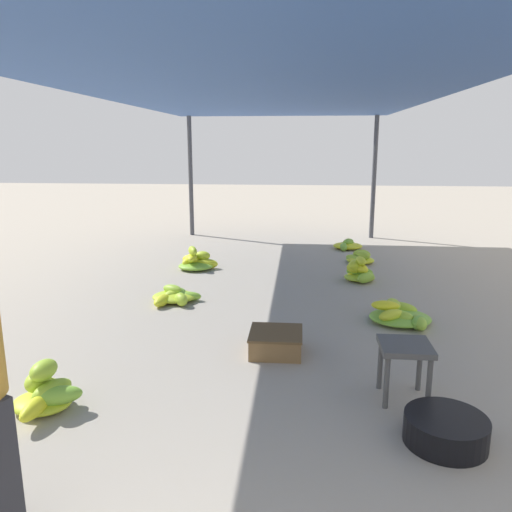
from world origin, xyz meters
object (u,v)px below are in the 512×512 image
Objects in this scene: banana_pile_left_2 at (175,296)px; banana_pile_right_0 at (347,245)px; basin_black at (446,430)px; banana_pile_right_2 at (359,272)px; banana_pile_right_1 at (359,258)px; banana_pile_left_1 at (196,262)px; banana_pile_right_3 at (401,316)px; banana_pile_left_0 at (45,393)px; crate_near at (276,342)px; stool at (405,355)px.

banana_pile_left_2 reaches higher than banana_pile_right_0.
basin_black is 3.53m from banana_pile_right_2.
banana_pile_left_2 is 3.01m from banana_pile_right_1.
banana_pile_right_3 is (2.44, -1.94, -0.03)m from banana_pile_left_1.
banana_pile_right_3 reaches higher than banana_pile_right_1.
banana_pile_left_0 is 2.34m from banana_pile_left_2.
banana_pile_right_1 reaches higher than crate_near.
banana_pile_right_1 is at bearing 83.37° from banana_pile_right_2.
banana_pile_left_0 is 0.98× the size of banana_pile_left_1.
banana_pile_left_1 is 1.49m from banana_pile_left_2.
banana_pile_left_2 reaches higher than basin_black.
banana_pile_right_3 is 1.50× the size of crate_near.
crate_near is at bearing 142.39° from stool.
banana_pile_left_1 is at bearing 122.00° from stool.
stool reaches higher than banana_pile_left_1.
basin_black is (0.15, -0.51, -0.24)m from stool.
banana_pile_right_0 is at bearing 77.38° from crate_near.
stool is at bearing -37.61° from crate_near.
banana_pile_left_0 reaches higher than banana_pile_right_1.
banana_pile_left_0 is 5.90m from banana_pile_right_0.
basin_black is 2.03m from banana_pile_right_3.
basin_black is 0.89× the size of banana_pile_right_2.
banana_pile_left_1 is 1.28× the size of crate_near.
crate_near is (1.18, -1.27, 0.03)m from banana_pile_left_2.
banana_pile_right_2 is (-0.11, 3.53, 0.04)m from basin_black.
banana_pile_left_0 is at bearing -120.09° from banana_pile_right_1.
stool reaches higher than banana_pile_left_0.
banana_pile_right_1 is 3.46m from crate_near.
stool is 1.56m from banana_pile_right_3.
banana_pile_left_2 is 0.83× the size of banana_pile_right_3.
basin_black is at bearing -73.98° from stool.
banana_pile_right_1 is 0.99× the size of crate_near.
banana_pile_left_1 reaches higher than banana_pile_right_1.
stool reaches higher than basin_black.
banana_pile_left_1 is (-2.16, 3.46, -0.22)m from stool.
banana_pile_left_1 is 3.12m from banana_pile_right_3.
banana_pile_right_1 is (0.00, 4.50, -0.01)m from basin_black.
stool is at bearing -100.39° from banana_pile_right_3.
banana_pile_right_0 is 4.44m from crate_near.
banana_pile_right_2 is (-0.03, -2.01, 0.06)m from banana_pile_right_0.
banana_pile_left_0 is 4.13m from banana_pile_right_2.
banana_pile_left_2 is 1.02× the size of banana_pile_right_2.
banana_pile_right_2 is (-0.11, -0.97, 0.05)m from banana_pile_right_1.
banana_pile_right_2 is at bearing 89.34° from stool.
banana_pile_right_1 is at bearing 72.28° from crate_near.
stool is 0.72× the size of banana_pile_left_1.
banana_pile_right_3 is at bearing -10.91° from banana_pile_left_2.
banana_pile_right_1 is at bearing 89.98° from basin_black.
stool is 4.08m from banana_pile_left_1.
stool is 0.73× the size of banana_pile_left_0.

